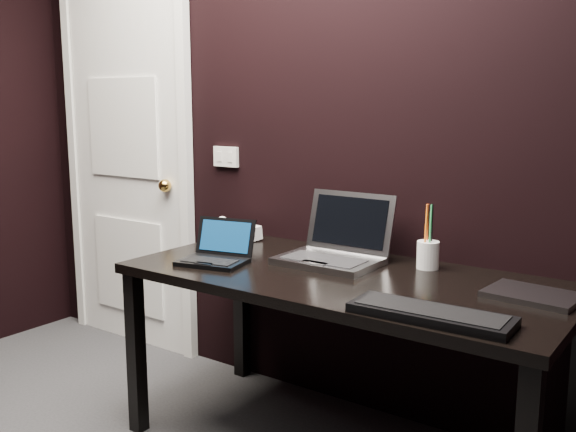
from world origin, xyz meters
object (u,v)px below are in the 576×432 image
Objects in this scene: door at (127,164)px; ext_keyboard at (430,314)px; desk at (343,293)px; silver_laptop at (334,250)px; desk_phone at (235,232)px; closed_laptop at (533,295)px; mobile_phone at (232,240)px; netbook at (216,254)px; pen_cup at (428,254)px.

ext_keyboard is at bearing -17.51° from door.
silver_laptop is at bearing 132.24° from desk.
desk_phone is (-0.60, 0.09, -0.01)m from silver_laptop.
ext_keyboard is (0.48, -0.30, 0.09)m from desk.
desk is 0.69m from closed_laptop.
mobile_phone is (-0.52, -0.04, -0.02)m from silver_laptop.
door is 6.94× the size of netbook.
ext_keyboard is (1.00, -0.15, -0.02)m from netbook.
pen_cup is (-0.45, 0.16, 0.05)m from closed_laptop.
desk_phone is at bearing 162.71° from desk.
desk is at bearing 15.93° from netbook.
ext_keyboard reaches higher than closed_laptop.
pen_cup is at bearing 2.16° from desk_phone.
desk is (1.65, -0.38, -0.38)m from door.
silver_laptop is 1.55× the size of pen_cup.
netbook is (1.13, -0.52, -0.27)m from door.
ext_keyboard is 2.08× the size of desk_phone.
door reaches higher than ext_keyboard.
closed_laptop is at bearing -2.78° from silver_laptop.
closed_laptop is at bearing 11.74° from netbook.
silver_laptop is 0.38m from pen_cup.
desk is 0.55m from netbook.
pen_cup is at bearing 28.81° from netbook.
pen_cup reaches higher than closed_laptop.
netbook reaches higher than mobile_phone.
closed_laptop is at bearing -20.06° from pen_cup.
desk is 0.66m from mobile_phone.
closed_laptop is at bearing 8.43° from desk.
door is 2.36m from closed_laptop.
desk_phone is 0.93× the size of pen_cup.
pen_cup is (1.88, -0.11, -0.24)m from door.
desk is 5.43× the size of closed_laptop.
desk_phone is (-1.41, 0.13, 0.03)m from closed_laptop.
closed_laptop is (0.68, 0.10, 0.09)m from desk.
mobile_phone reaches higher than desk.
closed_laptop is at bearing 63.54° from ext_keyboard.
closed_laptop is 1.30× the size of desk_phone.
mobile_phone reaches higher than ext_keyboard.
silver_laptop reaches higher than ext_keyboard.
desk is at bearing -17.29° from desk_phone.
silver_laptop is at bearing 36.22° from netbook.
ext_keyboard is 5.26× the size of mobile_phone.
mobile_phone is 0.89m from pen_cup.
desk_phone is at bearing -9.14° from door.
door is 8.90× the size of desk_phone.
desk is 0.57m from ext_keyboard.
desk_phone is at bearing 174.84° from closed_laptop.
silver_laptop is 0.81m from closed_laptop.
mobile_phone is (-0.13, 0.25, 0.00)m from netbook.
mobile_phone is at bearing -15.41° from door.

